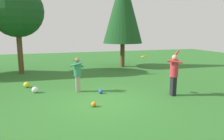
{
  "coord_description": "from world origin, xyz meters",
  "views": [
    {
      "loc": [
        -1.99,
        -7.51,
        2.69
      ],
      "look_at": [
        0.75,
        1.0,
        1.05
      ],
      "focal_mm": 33.8,
      "sensor_mm": 36.0,
      "label": 1
    }
  ],
  "objects": [
    {
      "name": "tree_left",
      "position": [
        -3.47,
        7.16,
        3.93
      ],
      "size": [
        3.27,
        3.27,
        5.59
      ],
      "color": "brown",
      "rests_on": "ground_plane"
    },
    {
      "name": "person_catcher",
      "position": [
        -0.62,
        1.75,
        0.91
      ],
      "size": [
        0.67,
        0.65,
        1.55
      ],
      "rotation": [
        0.0,
        0.0,
        -0.42
      ],
      "color": "gray",
      "rests_on": "ground_plane"
    },
    {
      "name": "ball_orange",
      "position": [
        -0.39,
        -0.38,
        0.1
      ],
      "size": [
        0.19,
        0.19,
        0.19
      ],
      "primitive_type": "sphere",
      "color": "orange",
      "rests_on": "ground_plane"
    },
    {
      "name": "ball_yellow",
      "position": [
        -2.9,
        3.23,
        0.14
      ],
      "size": [
        0.28,
        0.28,
        0.28
      ],
      "primitive_type": "sphere",
      "color": "yellow",
      "rests_on": "ground_plane"
    },
    {
      "name": "ball_white",
      "position": [
        -2.48,
        2.15,
        0.14
      ],
      "size": [
        0.28,
        0.28,
        0.28
      ],
      "primitive_type": "sphere",
      "color": "white",
      "rests_on": "ground_plane"
    },
    {
      "name": "ball_blue",
      "position": [
        0.28,
        1.14,
        0.1
      ],
      "size": [
        0.19,
        0.19,
        0.19
      ],
      "primitive_type": "sphere",
      "color": "blue",
      "rests_on": "ground_plane"
    },
    {
      "name": "frisbee",
      "position": [
        2.05,
        0.56,
        1.63
      ],
      "size": [
        0.28,
        0.27,
        0.11
      ],
      "color": "yellow"
    },
    {
      "name": "tree_right",
      "position": [
        3.72,
        7.6,
        4.43
      ],
      "size": [
        2.97,
        2.97,
        7.08
      ],
      "color": "brown",
      "rests_on": "ground_plane"
    },
    {
      "name": "ground_plane",
      "position": [
        0.0,
        0.0,
        0.0
      ],
      "size": [
        40.0,
        40.0,
        0.0
      ],
      "primitive_type": "plane",
      "color": "#2D6B28"
    },
    {
      "name": "person_thrower",
      "position": [
        3.13,
        -0.08,
        1.05
      ],
      "size": [
        0.67,
        0.67,
        1.93
      ],
      "rotation": [
        0.0,
        0.0,
        2.6
      ],
      "color": "black",
      "rests_on": "ground_plane"
    }
  ]
}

